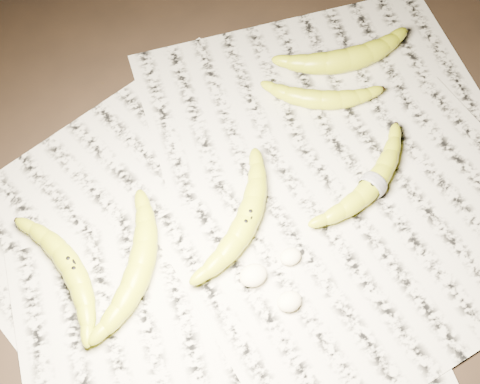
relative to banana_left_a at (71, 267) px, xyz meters
name	(u,v)px	position (x,y,z in m)	size (l,w,h in m)	color
ground	(232,217)	(0.24, -0.02, -0.03)	(3.00, 3.00, 0.00)	black
newspaper_patch	(256,213)	(0.28, -0.03, -0.02)	(0.90, 0.70, 0.01)	beige
banana_left_a	(71,267)	(0.00, 0.00, 0.00)	(0.20, 0.06, 0.03)	#A2B516
banana_left_b	(140,267)	(0.09, -0.04, 0.00)	(0.20, 0.06, 0.04)	#A2B516
banana_center	(247,220)	(0.25, -0.04, 0.00)	(0.21, 0.06, 0.04)	#A2B516
banana_taped	(373,184)	(0.45, -0.07, 0.00)	(0.20, 0.05, 0.03)	#A2B516
banana_upper_a	(321,98)	(0.46, 0.10, 0.00)	(0.17, 0.05, 0.03)	#A2B516
banana_upper_b	(347,58)	(0.54, 0.15, 0.00)	(0.20, 0.07, 0.04)	#A2B516
measuring_tape	(373,184)	(0.45, -0.07, 0.00)	(0.04, 0.04, 0.00)	white
flesh_chunk_a	(253,274)	(0.23, -0.12, -0.01)	(0.04, 0.03, 0.02)	#F6E9BF
flesh_chunk_b	(290,300)	(0.25, -0.18, -0.01)	(0.04, 0.03, 0.02)	#F6E9BF
flesh_chunk_c	(291,255)	(0.29, -0.12, -0.01)	(0.03, 0.03, 0.02)	#F6E9BF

